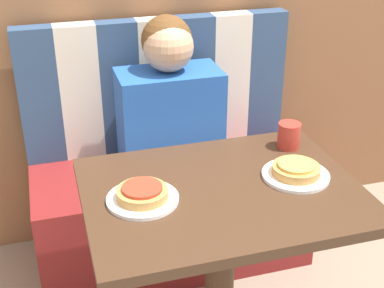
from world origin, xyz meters
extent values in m
cube|color=maroon|center=(0.00, 0.66, 0.24)|extent=(1.20, 0.53, 0.48)
cube|color=navy|center=(-0.52, 0.88, 0.78)|extent=(0.17, 0.09, 0.60)
cube|color=beige|center=(-0.34, 0.88, 0.78)|extent=(0.17, 0.09, 0.60)
cube|color=navy|center=(-0.17, 0.88, 0.78)|extent=(0.17, 0.09, 0.60)
cube|color=beige|center=(0.00, 0.88, 0.78)|extent=(0.17, 0.09, 0.60)
cube|color=navy|center=(0.17, 0.88, 0.78)|extent=(0.17, 0.09, 0.60)
cube|color=beige|center=(0.34, 0.88, 0.78)|extent=(0.17, 0.09, 0.60)
cube|color=navy|center=(0.52, 0.88, 0.78)|extent=(0.17, 0.09, 0.60)
cube|color=#422B1C|center=(0.00, 0.00, 0.73)|extent=(0.86, 0.65, 0.03)
cylinder|color=#422B1C|center=(0.00, 0.00, 0.36)|extent=(0.10, 0.10, 0.72)
cube|color=#2356B2|center=(0.00, 0.66, 0.70)|extent=(0.42, 0.24, 0.44)
sphere|color=tan|center=(0.00, 0.66, 1.02)|extent=(0.20, 0.20, 0.20)
sphere|color=brown|center=(0.00, 0.68, 1.04)|extent=(0.21, 0.21, 0.21)
cylinder|color=white|center=(-0.25, 0.00, 0.76)|extent=(0.22, 0.22, 0.01)
cylinder|color=white|center=(0.25, 0.00, 0.76)|extent=(0.22, 0.22, 0.01)
cylinder|color=#C68E47|center=(-0.25, 0.00, 0.78)|extent=(0.16, 0.16, 0.03)
cylinder|color=#B73823|center=(-0.25, 0.00, 0.80)|extent=(0.12, 0.12, 0.01)
cylinder|color=#C68E47|center=(0.25, 0.00, 0.78)|extent=(0.16, 0.16, 0.03)
cylinder|color=gold|center=(0.25, 0.00, 0.80)|extent=(0.12, 0.12, 0.01)
cylinder|color=#B23328|center=(0.32, 0.20, 0.80)|extent=(0.08, 0.08, 0.09)
camera|label=1|loc=(-0.49, -1.34, 1.62)|focal=50.00mm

